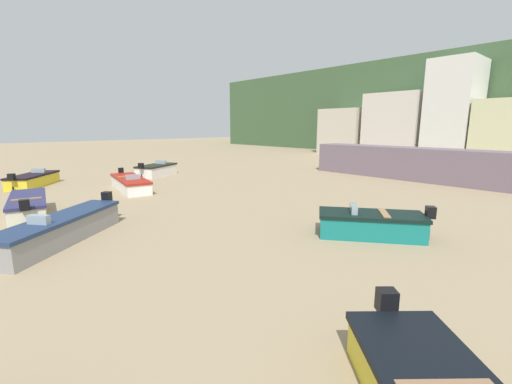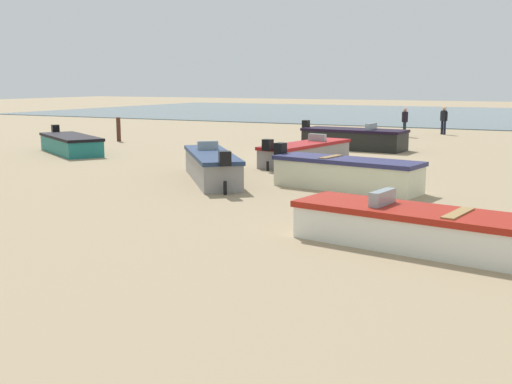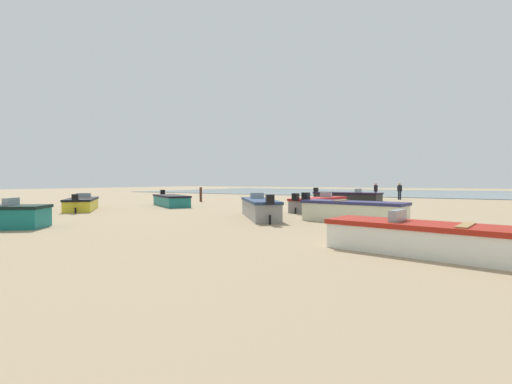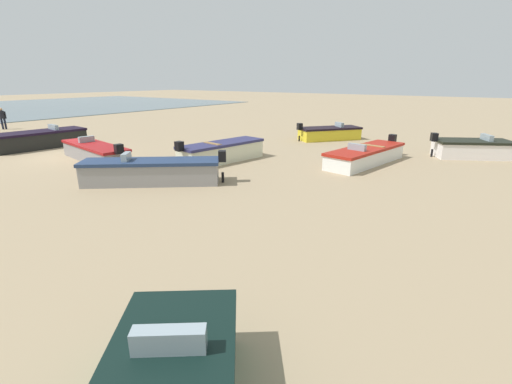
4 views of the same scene
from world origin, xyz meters
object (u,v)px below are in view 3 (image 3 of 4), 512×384
boat_yellow_6 (82,204)px  beach_walker_distant (376,190)px  boat_grey_7 (260,208)px  boat_cream_0 (352,212)px  boat_white_3 (436,239)px  beach_walker_foreground (400,190)px  boat_teal_2 (171,200)px  mooring_post_near_water (201,194)px  boat_grey_8 (319,204)px  boat_black_4 (347,199)px

boat_yellow_6 → beach_walker_distant: beach_walker_distant is taller
boat_yellow_6 → boat_grey_7: size_ratio=0.95×
boat_cream_0 → boat_white_3: bearing=40.8°
beach_walker_foreground → boat_cream_0: bearing=-55.7°
boat_teal_2 → mooring_post_near_water: size_ratio=3.84×
boat_grey_8 → beach_walker_distant: 13.42m
boat_cream_0 → mooring_post_near_water: 17.85m
boat_cream_0 → boat_white_3: 6.66m
boat_grey_8 → boat_teal_2: bearing=-163.3°
boat_grey_8 → boat_cream_0: bearing=-47.7°
boat_grey_8 → boat_grey_7: bearing=-91.8°
boat_grey_7 → mooring_post_near_water: mooring_post_near_water is taller
beach_walker_foreground → mooring_post_near_water: bearing=-108.8°
boat_white_3 → boat_grey_8: boat_grey_8 is taller
boat_white_3 → boat_grey_8: 12.68m
boat_yellow_6 → boat_grey_8: boat_grey_8 is taller
boat_cream_0 → beach_walker_foreground: size_ratio=2.90×
boat_white_3 → boat_grey_7: boat_grey_7 is taller
beach_walker_foreground → boat_white_3: bearing=-49.0°
boat_white_3 → boat_yellow_6: (19.39, -3.97, -0.01)m
boat_teal_2 → boat_white_3: size_ratio=0.89×
boat_white_3 → boat_yellow_6: boat_white_3 is taller
boat_cream_0 → boat_grey_7: boat_cream_0 is taller
boat_white_3 → boat_yellow_6: 19.79m
boat_black_4 → boat_grey_7: bearing=-1.2°
boat_teal_2 → boat_yellow_6: bearing=9.1°
boat_black_4 → beach_walker_foreground: size_ratio=3.10×
beach_walker_distant → boat_grey_7: bearing=-28.2°
boat_grey_7 → beach_walker_foreground: 21.52m
boat_cream_0 → boat_grey_8: bearing=-137.2°
beach_walker_foreground → beach_walker_distant: bearing=-92.2°
boat_grey_8 → mooring_post_near_water: bearing=170.8°
mooring_post_near_water → boat_teal_2: bearing=107.5°
boat_teal_2 → beach_walker_distant: (-10.92, -14.83, 0.56)m
boat_black_4 → boat_grey_8: boat_black_4 is taller
boat_yellow_6 → beach_walker_foreground: bearing=8.0°
mooring_post_near_water → beach_walker_distant: (-12.61, -9.46, 0.33)m
boat_grey_7 → beach_walker_foreground: (-3.17, -21.28, 0.50)m
mooring_post_near_water → boat_grey_8: bearing=162.0°
boat_white_3 → boat_grey_7: (7.78, -5.37, 0.07)m
boat_black_4 → boat_grey_7: boat_black_4 is taller
boat_teal_2 → beach_walker_distant: beach_walker_distant is taller
beach_walker_distant → boat_teal_2: bearing=-60.0°
boat_white_3 → mooring_post_near_water: bearing=61.7°
boat_grey_8 → boat_yellow_6: bearing=-143.0°
boat_cream_0 → boat_teal_2: (13.73, -3.60, -0.07)m
boat_teal_2 → beach_walker_foreground: size_ratio=2.94×
boat_cream_0 → beach_walker_distant: size_ratio=2.90×
boat_cream_0 → boat_teal_2: 14.20m
mooring_post_near_water → beach_walker_foreground: size_ratio=0.77×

